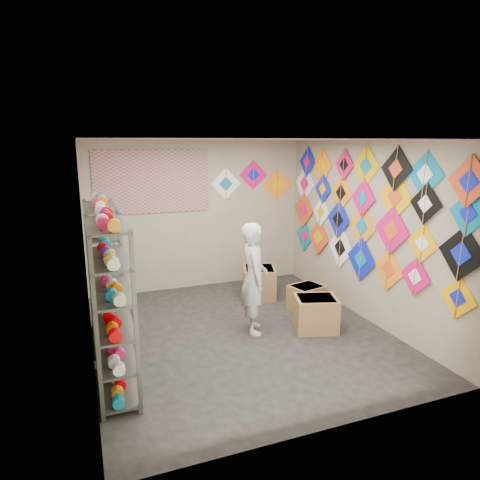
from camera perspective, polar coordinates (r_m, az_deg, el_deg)
name	(u,v)px	position (r m, az deg, el deg)	size (l,w,h in m)	color
ground	(241,333)	(6.26, 0.12, -12.34)	(4.50, 4.50, 0.00)	black
room_walls	(241,220)	(5.76, 0.12, 2.64)	(4.50, 4.50, 4.50)	tan
shelf_rack_front	(112,309)	(4.77, -16.68, -8.80)	(0.40, 1.10, 1.90)	#4C5147
shelf_rack_back	(104,274)	(6.00, -17.63, -4.38)	(0.40, 1.10, 1.90)	#4C5147
string_spools	(107,282)	(5.35, -17.28, -5.38)	(0.12, 2.36, 0.12)	#F32073
kite_wall_display	(361,213)	(6.77, 15.78, 3.51)	(0.06, 4.34, 2.08)	#FFB000
back_wall_kites	(254,182)	(8.18, 1.82, 7.79)	(1.66, 0.02, 0.81)	white
poster	(152,182)	(7.65, -11.59, 7.62)	(2.00, 0.01, 1.10)	#6E4494
shopkeeper	(254,278)	(6.06, 1.86, -5.11)	(0.51, 0.65, 1.59)	silver
carton_a	(316,314)	(6.38, 10.04, -9.64)	(0.59, 0.49, 0.49)	#9B7843
carton_b	(307,298)	(7.06, 8.86, -7.66)	(0.51, 0.42, 0.42)	#9B7843
carton_c	(259,282)	(7.57, 2.59, -5.64)	(0.55, 0.60, 0.53)	#9B7843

